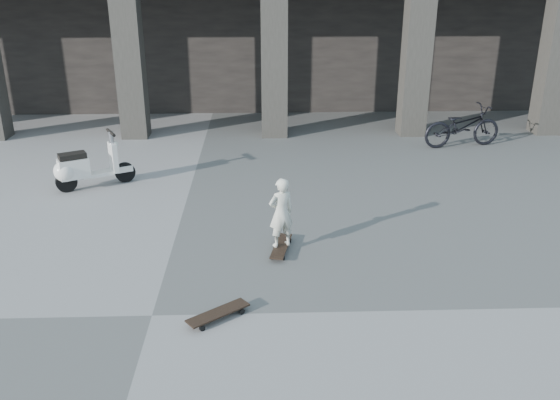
{
  "coord_description": "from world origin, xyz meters",
  "views": [
    {
      "loc": [
        1.4,
        -6.49,
        4.15
      ],
      "look_at": [
        1.71,
        2.28,
        0.65
      ],
      "focal_mm": 38.0,
      "sensor_mm": 36.0,
      "label": 1
    }
  ],
  "objects_px": {
    "child": "(281,213)",
    "bicycle": "(462,126)",
    "longboard": "(281,246)",
    "scooter": "(81,168)",
    "skateboard_spare": "(218,314)"
  },
  "relations": [
    {
      "from": "child",
      "to": "scooter",
      "type": "xyz_separation_m",
      "value": [
        -3.82,
        2.86,
        -0.21
      ]
    },
    {
      "from": "skateboard_spare",
      "to": "bicycle",
      "type": "relative_size",
      "value": 0.41
    },
    {
      "from": "longboard",
      "to": "child",
      "type": "relative_size",
      "value": 0.83
    },
    {
      "from": "longboard",
      "to": "skateboard_spare",
      "type": "height_order",
      "value": "skateboard_spare"
    },
    {
      "from": "longboard",
      "to": "bicycle",
      "type": "xyz_separation_m",
      "value": [
        4.6,
        5.52,
        0.44
      ]
    },
    {
      "from": "bicycle",
      "to": "child",
      "type": "bearing_deg",
      "value": 129.76
    },
    {
      "from": "longboard",
      "to": "skateboard_spare",
      "type": "distance_m",
      "value": 2.07
    },
    {
      "from": "child",
      "to": "bicycle",
      "type": "height_order",
      "value": "child"
    },
    {
      "from": "scooter",
      "to": "bicycle",
      "type": "xyz_separation_m",
      "value": [
        8.42,
        2.66,
        0.07
      ]
    },
    {
      "from": "scooter",
      "to": "bicycle",
      "type": "distance_m",
      "value": 8.83
    },
    {
      "from": "longboard",
      "to": "skateboard_spare",
      "type": "bearing_deg",
      "value": 167.32
    },
    {
      "from": "longboard",
      "to": "skateboard_spare",
      "type": "xyz_separation_m",
      "value": [
        -0.86,
        -1.88,
        0.01
      ]
    },
    {
      "from": "child",
      "to": "bicycle",
      "type": "relative_size",
      "value": 0.57
    },
    {
      "from": "child",
      "to": "bicycle",
      "type": "distance_m",
      "value": 7.19
    },
    {
      "from": "skateboard_spare",
      "to": "child",
      "type": "bearing_deg",
      "value": 28.24
    }
  ]
}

